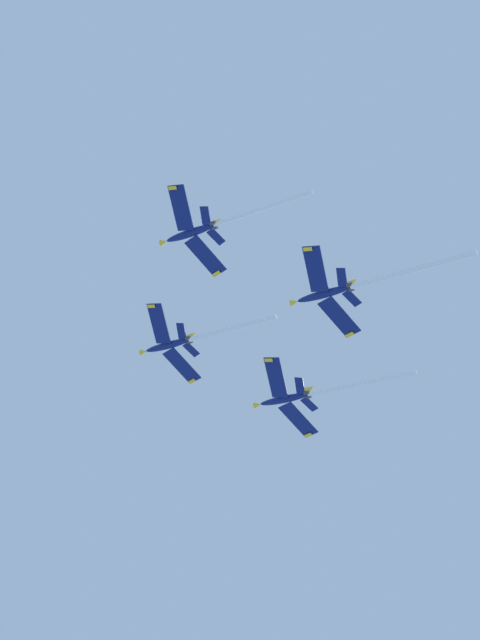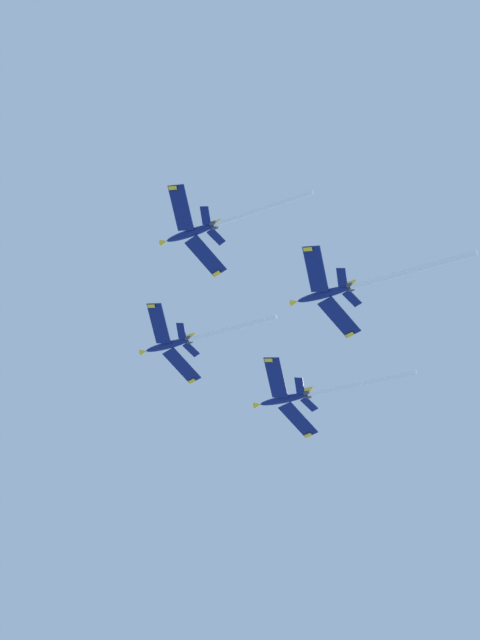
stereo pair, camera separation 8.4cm
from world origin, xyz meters
TOP-DOWN VIEW (x-y plane):
  - jet_lead at (33.38, -14.83)m, footprint 31.64×19.75m
  - jet_left_wing at (22.76, 9.24)m, footprint 31.51×19.74m
  - jet_right_wing at (12.82, -29.14)m, footprint 33.35×19.69m
  - jet_slot at (-2.04, -5.70)m, footprint 33.73×19.68m

SIDE VIEW (x-z plane):
  - jet_slot at x=-2.04m, z-range 157.30..176.20m
  - jet_right_wing at x=12.82m, z-range 167.28..185.36m
  - jet_left_wing at x=22.76m, z-range 168.34..185.50m
  - jet_lead at x=33.38m, z-range 176.74..193.14m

